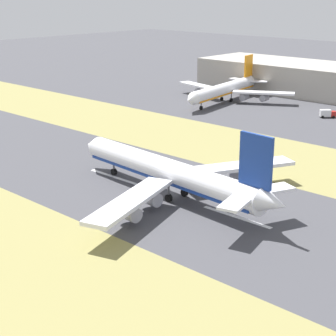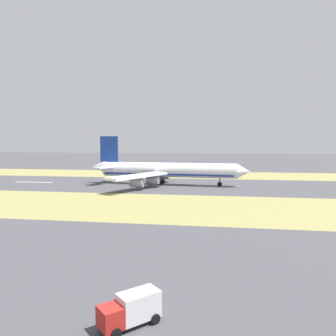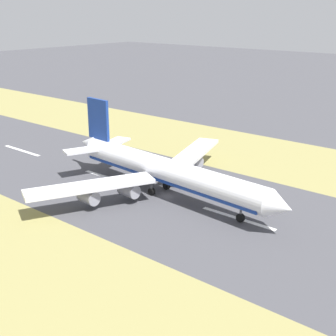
% 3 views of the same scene
% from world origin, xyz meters
% --- Properties ---
extents(ground_plane, '(800.00, 800.00, 0.00)m').
position_xyz_m(ground_plane, '(0.00, 0.00, 0.00)').
color(ground_plane, '#424247').
extents(grass_median_west, '(40.00, 600.00, 0.01)m').
position_xyz_m(grass_median_west, '(-45.00, 0.00, 0.00)').
color(grass_median_west, olive).
rests_on(grass_median_west, ground).
extents(centreline_dash_near, '(1.20, 18.00, 0.01)m').
position_xyz_m(centreline_dash_near, '(0.00, -60.23, 0.01)').
color(centreline_dash_near, silver).
rests_on(centreline_dash_near, ground).
extents(centreline_dash_mid, '(1.20, 18.00, 0.01)m').
position_xyz_m(centreline_dash_mid, '(0.00, -20.23, 0.01)').
color(centreline_dash_mid, silver).
rests_on(centreline_dash_mid, ground).
extents(centreline_dash_far, '(1.20, 18.00, 0.01)m').
position_xyz_m(centreline_dash_far, '(0.00, 19.77, 0.01)').
color(centreline_dash_far, silver).
rests_on(centreline_dash_far, ground).
extents(airplane_main_jet, '(63.95, 67.22, 20.20)m').
position_xyz_m(airplane_main_jet, '(-0.66, -2.13, 6.02)').
color(airplane_main_jet, white).
rests_on(airplane_main_jet, ground).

